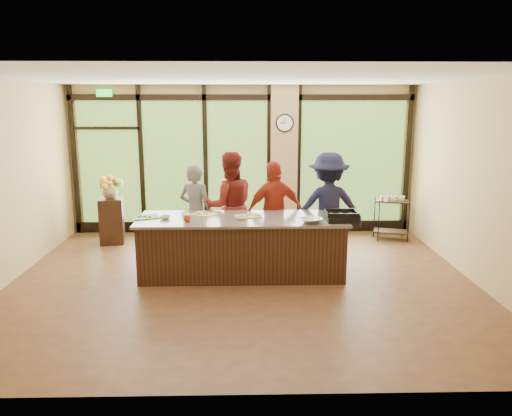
{
  "coord_description": "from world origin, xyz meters",
  "views": [
    {
      "loc": [
        0.04,
        -7.18,
        2.69
      ],
      "look_at": [
        0.22,
        0.4,
        1.05
      ],
      "focal_mm": 35.0,
      "sensor_mm": 36.0,
      "label": 1
    }
  ],
  "objects_px": {
    "bar_cart": "(392,214)",
    "roasting_pan": "(341,218)",
    "cook_right": "(328,207)",
    "island_base": "(242,248)",
    "cook_left": "(196,212)",
    "flower_stand": "(112,221)"
  },
  "relations": [
    {
      "from": "bar_cart",
      "to": "roasting_pan",
      "type": "bearing_deg",
      "value": -106.13
    },
    {
      "from": "cook_right",
      "to": "roasting_pan",
      "type": "relative_size",
      "value": 3.94
    },
    {
      "from": "cook_right",
      "to": "roasting_pan",
      "type": "xyz_separation_m",
      "value": [
        0.04,
        -0.94,
        0.03
      ]
    },
    {
      "from": "island_base",
      "to": "roasting_pan",
      "type": "height_order",
      "value": "roasting_pan"
    },
    {
      "from": "cook_left",
      "to": "cook_right",
      "type": "xyz_separation_m",
      "value": [
        2.24,
        -0.11,
        0.1
      ]
    },
    {
      "from": "cook_left",
      "to": "island_base",
      "type": "bearing_deg",
      "value": 156.98
    },
    {
      "from": "cook_right",
      "to": "cook_left",
      "type": "bearing_deg",
      "value": -3.1
    },
    {
      "from": "island_base",
      "to": "roasting_pan",
      "type": "distance_m",
      "value": 1.6
    },
    {
      "from": "flower_stand",
      "to": "bar_cart",
      "type": "height_order",
      "value": "flower_stand"
    },
    {
      "from": "island_base",
      "to": "cook_right",
      "type": "bearing_deg",
      "value": 25.84
    },
    {
      "from": "island_base",
      "to": "cook_right",
      "type": "relative_size",
      "value": 1.67
    },
    {
      "from": "cook_right",
      "to": "flower_stand",
      "type": "relative_size",
      "value": 2.13
    },
    {
      "from": "cook_right",
      "to": "island_base",
      "type": "bearing_deg",
      "value": 25.6
    },
    {
      "from": "roasting_pan",
      "to": "bar_cart",
      "type": "distance_m",
      "value": 2.66
    },
    {
      "from": "flower_stand",
      "to": "bar_cart",
      "type": "distance_m",
      "value": 5.43
    },
    {
      "from": "cook_left",
      "to": "roasting_pan",
      "type": "bearing_deg",
      "value": 178.12
    },
    {
      "from": "island_base",
      "to": "cook_left",
      "type": "bearing_deg",
      "value": 134.04
    },
    {
      "from": "island_base",
      "to": "bar_cart",
      "type": "height_order",
      "value": "island_base"
    },
    {
      "from": "cook_left",
      "to": "bar_cart",
      "type": "relative_size",
      "value": 1.9
    },
    {
      "from": "cook_right",
      "to": "roasting_pan",
      "type": "distance_m",
      "value": 0.94
    },
    {
      "from": "island_base",
      "to": "flower_stand",
      "type": "distance_m",
      "value": 3.11
    },
    {
      "from": "island_base",
      "to": "roasting_pan",
      "type": "bearing_deg",
      "value": -9.15
    }
  ]
}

